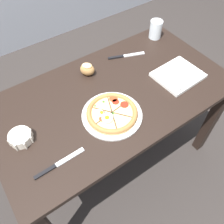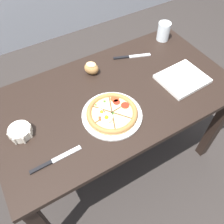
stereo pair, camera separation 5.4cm
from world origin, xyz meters
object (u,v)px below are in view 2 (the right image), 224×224
Objects in this scene: ramekin_bowl at (20,132)px; knife_main at (55,160)px; napkin_folded at (183,78)px; water_glass at (163,32)px; pizza at (112,113)px; dining_table at (114,106)px; knife_spare at (131,56)px; bread_piece_near at (91,68)px.

ramekin_bowl is 0.47× the size of knife_main.
napkin_folded is 0.40m from water_glass.
ramekin_bowl is 0.95× the size of water_glass.
knife_main is at bearing -66.97° from ramekin_bowl.
pizza reaches higher than knife_main.
knife_main reaches higher than dining_table.
knife_main is 1.06× the size of knife_spare.
bread_piece_near is 0.57m from water_glass.
knife_main is 2.03× the size of water_glass.
dining_table is 0.49m from knife_main.
napkin_folded reaches higher than knife_main.
pizza is (-0.09, -0.12, 0.13)m from dining_table.
knife_spare is at bearing 1.11° from bread_piece_near.
dining_table is 5.52× the size of knife_main.
dining_table is 0.62m from water_glass.
ramekin_bowl is 0.22m from knife_main.
napkin_folded is (0.39, -0.11, 0.12)m from dining_table.
water_glass is at bearing 31.06° from knife_spare.
ramekin_bowl is (-0.52, -0.00, 0.13)m from dining_table.
knife_main and knife_spare have the same top height.
knife_spare is at bearing 40.37° from dining_table.
water_glass is (0.15, 0.37, 0.04)m from napkin_folded.
knife_main is (-0.82, -0.10, -0.01)m from napkin_folded.
napkin_folded is 0.35m from knife_spare.
napkin_folded is at bearing -36.90° from bread_piece_near.
napkin_folded is 0.83m from knife_main.
napkin_folded is (0.91, -0.10, -0.01)m from ramekin_bowl.
bread_piece_near reaches higher than knife_spare.
napkin_folded is at bearing -46.45° from knife_spare.
pizza is 0.35m from knife_main.
ramekin_bowl is 0.50× the size of knife_spare.
pizza is at bearing -148.07° from water_glass.
bread_piece_near reaches higher than pizza.
ramekin_bowl is 0.91m from napkin_folded.
knife_main is (-0.34, -0.09, -0.02)m from pizza.
knife_main is 1.08m from water_glass.
pizza is 1.14× the size of napkin_folded.
knife_main is (-0.43, -0.21, 0.11)m from dining_table.
bread_piece_near reaches higher than ramekin_bowl.
pizza is 2.57× the size of water_glass.
ramekin_bowl is 0.42× the size of napkin_folded.
water_glass is at bearing 5.85° from bread_piece_near.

